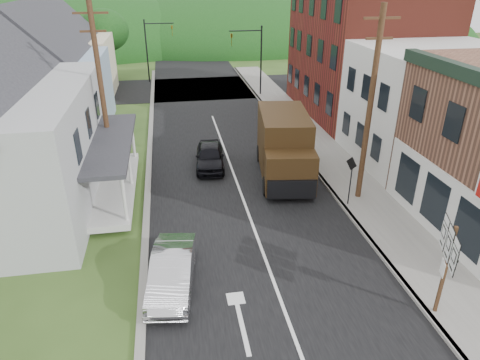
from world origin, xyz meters
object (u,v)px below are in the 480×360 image
route_sign_cluster (447,258)px  delivery_van (284,147)px  dark_sedan (210,156)px  warning_sign (351,174)px  silver_sedan (172,271)px

route_sign_cluster → delivery_van: bearing=122.2°
dark_sedan → route_sign_cluster: size_ratio=1.21×
dark_sedan → delivery_van: bearing=-21.4°
dark_sedan → delivery_van: 4.39m
dark_sedan → warning_sign: bearing=-38.3°
route_sign_cluster → dark_sedan: bearing=135.9°
silver_sedan → delivery_van: delivery_van is taller
silver_sedan → warning_sign: size_ratio=1.67×
warning_sign → route_sign_cluster: bearing=-110.5°
warning_sign → silver_sedan: bearing=-172.4°
delivery_van → warning_sign: 4.34m
route_sign_cluster → silver_sedan: bearing=-177.3°
silver_sedan → dark_sedan: 10.39m
route_sign_cluster → warning_sign: (0.02, 7.23, -0.54)m
dark_sedan → route_sign_cluster: (5.93, -12.91, 1.57)m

